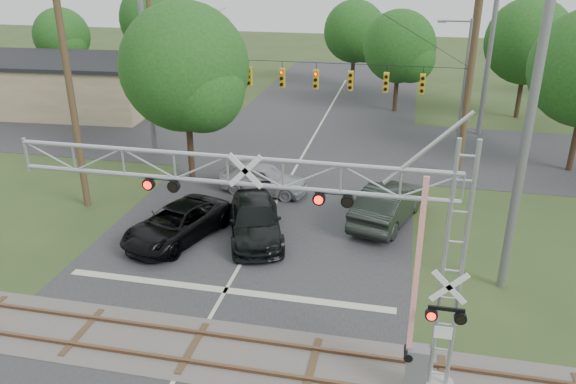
% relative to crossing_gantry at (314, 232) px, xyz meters
% --- Properties ---
extents(road_main, '(14.00, 90.00, 0.02)m').
position_rel_crossing_gantry_xyz_m(road_main, '(-4.02, 8.36, -4.92)').
color(road_main, '#29282B').
rests_on(road_main, ground).
extents(road_cross, '(90.00, 12.00, 0.02)m').
position_rel_crossing_gantry_xyz_m(road_cross, '(-4.02, 22.36, -4.91)').
color(road_cross, '#29282B').
rests_on(road_cross, ground).
extents(railroad_track, '(90.00, 3.20, 0.17)m').
position_rel_crossing_gantry_xyz_m(railroad_track, '(-4.02, 0.36, -4.89)').
color(railroad_track, '#524D47').
rests_on(railroad_track, ground).
extents(crossing_gantry, '(12.98, 1.00, 7.85)m').
position_rel_crossing_gantry_xyz_m(crossing_gantry, '(0.00, 0.00, 0.00)').
color(crossing_gantry, gray).
rests_on(crossing_gantry, ground).
extents(traffic_signal_span, '(19.34, 0.36, 11.50)m').
position_rel_crossing_gantry_xyz_m(traffic_signal_span, '(-3.17, 18.36, 0.71)').
color(traffic_signal_span, slate).
rests_on(traffic_signal_span, ground).
extents(pickup_black, '(4.19, 6.10, 1.55)m').
position_rel_crossing_gantry_xyz_m(pickup_black, '(-7.47, 7.51, -4.15)').
color(pickup_black, black).
rests_on(pickup_black, ground).
extents(car_dark, '(4.00, 6.09, 1.64)m').
position_rel_crossing_gantry_xyz_m(car_dark, '(-4.10, 8.50, -4.11)').
color(car_dark, black).
rests_on(car_dark, ground).
extents(sedan_silver, '(5.03, 2.54, 1.64)m').
position_rel_crossing_gantry_xyz_m(sedan_silver, '(-5.00, 13.52, -4.10)').
color(sedan_silver, '#95999C').
rests_on(sedan_silver, ground).
extents(suv_dark, '(3.54, 6.06, 1.89)m').
position_rel_crossing_gantry_xyz_m(suv_dark, '(1.74, 11.31, -3.98)').
color(suv_dark, black).
rests_on(suv_dark, ground).
extents(commercial_building, '(18.39, 10.23, 4.17)m').
position_rel_crossing_gantry_xyz_m(commercial_building, '(-26.53, 27.06, -2.83)').
color(commercial_building, '#887A5A').
rests_on(commercial_building, ground).
extents(streetlight, '(2.18, 0.23, 8.18)m').
position_rel_crossing_gantry_xyz_m(streetlight, '(5.65, 24.77, -0.35)').
color(streetlight, slate).
rests_on(streetlight, ground).
extents(utility_poles, '(25.73, 27.64, 13.36)m').
position_rel_crossing_gantry_xyz_m(utility_poles, '(-1.55, 20.23, 1.25)').
color(utility_poles, '#43331F').
rests_on(utility_poles, ground).
extents(treeline, '(56.15, 31.85, 9.82)m').
position_rel_crossing_gantry_xyz_m(treeline, '(-3.71, 30.20, 0.74)').
color(treeline, '#342417').
rests_on(treeline, ground).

